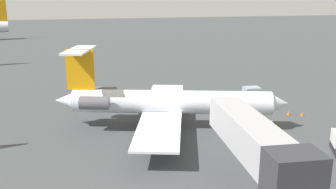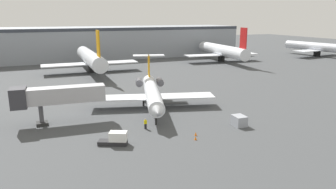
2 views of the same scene
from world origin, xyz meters
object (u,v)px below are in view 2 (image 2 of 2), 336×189
at_px(cargo_container_uld, 239,121).
at_px(traffic_cone_near, 196,134).
at_px(parked_airliner_centre, 90,58).
at_px(regional_jet, 152,92).
at_px(traffic_cone_far, 196,138).
at_px(parked_airliner_east_end, 318,47).
at_px(jet_bridge, 53,96).
at_px(ground_crew_marshaller, 145,124).
at_px(baggage_tug_lead, 116,139).
at_px(parked_airliner_east_mid, 222,51).

bearing_deg(cargo_container_uld, traffic_cone_near, -172.66).
bearing_deg(traffic_cone_near, cargo_container_uld, 7.34).
bearing_deg(cargo_container_uld, parked_airliner_centre, 102.56).
relative_size(regional_jet, traffic_cone_far, 48.00).
bearing_deg(cargo_container_uld, parked_airliner_east_end, 35.82).
bearing_deg(parked_airliner_centre, parked_airliner_east_end, 1.20).
bearing_deg(jet_bridge, traffic_cone_far, -40.43).
distance_m(ground_crew_marshaller, parked_airliner_east_end, 116.04).
bearing_deg(traffic_cone_far, baggage_tug_lead, 165.73).
bearing_deg(ground_crew_marshaller, parked_airliner_centre, 88.90).
xyz_separation_m(jet_bridge, ground_crew_marshaller, (12.96, -8.26, -3.88)).
xyz_separation_m(baggage_tug_lead, traffic_cone_far, (10.98, -2.79, -0.56)).
height_order(regional_jet, traffic_cone_near, regional_jet).
xyz_separation_m(regional_jet, parked_airliner_centre, (-4.08, 44.55, 1.32)).
height_order(cargo_container_uld, traffic_cone_far, cargo_container_uld).
bearing_deg(parked_airliner_east_end, baggage_tug_lead, -149.80).
distance_m(traffic_cone_near, traffic_cone_far, 1.67).
xyz_separation_m(regional_jet, traffic_cone_near, (0.79, -16.69, -2.90)).
xyz_separation_m(regional_jet, ground_crew_marshaller, (-5.15, -10.99, -2.31)).
height_order(cargo_container_uld, parked_airliner_centre, parked_airliner_centre).
height_order(traffic_cone_far, parked_airliner_centre, parked_airliner_centre).
distance_m(traffic_cone_near, parked_airliner_east_mid, 80.05).
bearing_deg(ground_crew_marshaller, traffic_cone_far, -54.37).
distance_m(regional_jet, parked_airliner_east_end, 106.30).
relative_size(cargo_container_uld, parked_airliner_east_end, 0.08).
bearing_deg(traffic_cone_far, parked_airliner_east_mid, 54.89).
bearing_deg(parked_airliner_centre, traffic_cone_far, -86.29).
relative_size(regional_jet, cargo_container_uld, 10.88).
relative_size(jet_bridge, cargo_container_uld, 6.08).
bearing_deg(parked_airliner_centre, traffic_cone_near, -85.46).
height_order(jet_bridge, ground_crew_marshaller, jet_bridge).
relative_size(baggage_tug_lead, cargo_container_uld, 1.73).
relative_size(ground_crew_marshaller, parked_airliner_centre, 0.05).
bearing_deg(baggage_tug_lead, parked_airliner_centre, 83.42).
bearing_deg(baggage_tug_lead, parked_airliner_east_mid, 47.84).
relative_size(traffic_cone_near, parked_airliner_centre, 0.02).
height_order(regional_jet, parked_airliner_centre, parked_airliner_centre).
relative_size(regional_jet, parked_airliner_east_mid, 0.76).
distance_m(cargo_container_uld, traffic_cone_far, 9.70).
bearing_deg(parked_airliner_east_mid, parked_airliner_centre, -175.46).
bearing_deg(ground_crew_marshaller, parked_airliner_east_mid, 48.86).
distance_m(baggage_tug_lead, parked_airliner_east_end, 123.28).
xyz_separation_m(baggage_tug_lead, traffic_cone_near, (11.78, -1.33, -0.56)).
height_order(ground_crew_marshaller, baggage_tug_lead, baggage_tug_lead).
height_order(ground_crew_marshaller, parked_airliner_east_end, parked_airliner_east_end).
xyz_separation_m(baggage_tug_lead, cargo_container_uld, (20.31, -0.23, 0.02)).
relative_size(cargo_container_uld, parked_airliner_east_mid, 0.07).
bearing_deg(parked_airliner_centre, regional_jet, -84.77).
bearing_deg(ground_crew_marshaller, traffic_cone_near, -43.84).
xyz_separation_m(traffic_cone_near, traffic_cone_far, (-0.80, -1.46, 0.00)).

